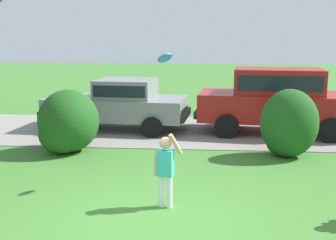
{
  "coord_description": "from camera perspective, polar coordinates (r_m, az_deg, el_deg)",
  "views": [
    {
      "loc": [
        0.79,
        -6.08,
        2.81
      ],
      "look_at": [
        0.11,
        2.62,
        1.1
      ],
      "focal_mm": 45.36,
      "sensor_mm": 36.0,
      "label": 1
    }
  ],
  "objects": [
    {
      "name": "ground_plane",
      "position": [
        6.75,
        -2.75,
        -13.54
      ],
      "size": [
        80.0,
        80.0,
        0.0
      ],
      "primitive_type": "plane",
      "color": "#3D752D"
    },
    {
      "name": "driveway_strip",
      "position": [
        12.93,
        0.85,
        -1.42
      ],
      "size": [
        28.0,
        4.4,
        0.02
      ],
      "primitive_type": "cube",
      "color": "gray",
      "rests_on": "ground"
    },
    {
      "name": "shrub_near_tree",
      "position": [
        10.72,
        -13.44,
        -0.54
      ],
      "size": [
        1.5,
        1.52,
        1.55
      ],
      "color": "#1E511C",
      "rests_on": "ground"
    },
    {
      "name": "shrub_centre_left",
      "position": [
        10.4,
        15.85,
        -0.81
      ],
      "size": [
        1.36,
        1.1,
        1.63
      ],
      "color": "#1E511C",
      "rests_on": "ground"
    },
    {
      "name": "parked_sedan",
      "position": [
        13.08,
        -6.53,
        2.38
      ],
      "size": [
        4.54,
        2.38,
        1.56
      ],
      "color": "gray",
      "rests_on": "ground"
    },
    {
      "name": "parked_suv",
      "position": [
        12.82,
        14.49,
        2.96
      ],
      "size": [
        4.88,
        2.51,
        1.92
      ],
      "color": "maroon",
      "rests_on": "ground"
    },
    {
      "name": "child_thrower",
      "position": [
        7.05,
        -0.35,
        -6.2
      ],
      "size": [
        0.47,
        0.23,
        1.29
      ],
      "color": "white",
      "rests_on": "ground"
    },
    {
      "name": "frisbee",
      "position": [
        7.91,
        -0.43,
        8.35
      ],
      "size": [
        0.31,
        0.26,
        0.25
      ],
      "color": "#337FDB"
    }
  ]
}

